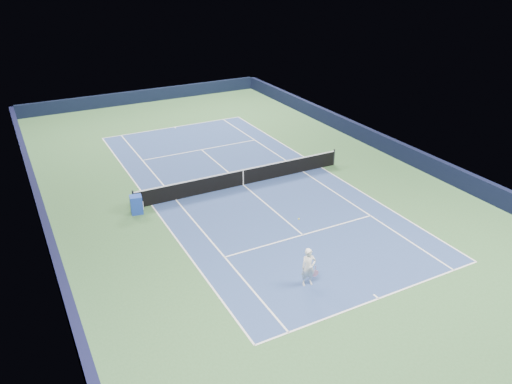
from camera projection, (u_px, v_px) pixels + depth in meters
name	position (u px, v px, depth m)	size (l,w,h in m)	color
ground	(243.00, 185.00, 28.96)	(40.00, 40.00, 0.00)	#345D32
wall_far	(144.00, 96.00, 44.49)	(22.00, 0.35, 1.10)	black
wall_right	(388.00, 145.00, 33.27)	(0.35, 40.00, 1.10)	black
wall_left	(44.00, 219.00, 24.18)	(0.35, 40.00, 1.10)	#111233
court_surface	(243.00, 185.00, 28.96)	(10.97, 23.77, 0.01)	navy
baseline_far	(174.00, 127.00, 38.41)	(10.97, 0.08, 0.00)	white
baseline_near	(379.00, 299.00, 19.51)	(10.97, 0.08, 0.00)	white
sideline_doubles_right	(321.00, 167.00, 31.26)	(0.08, 23.77, 0.00)	white
sideline_doubles_left	(152.00, 205.00, 26.66)	(0.08, 23.77, 0.00)	white
sideline_singles_right	(303.00, 172.00, 30.69)	(0.08, 23.77, 0.00)	white
sideline_singles_left	(176.00, 200.00, 27.23)	(0.08, 23.77, 0.00)	white
service_line_far	(201.00, 150.00, 34.05)	(8.23, 0.08, 0.00)	white
service_line_near	(303.00, 235.00, 23.87)	(8.23, 0.08, 0.00)	white
center_service_line	(243.00, 185.00, 28.96)	(0.08, 12.80, 0.00)	white
center_mark_far	(175.00, 128.00, 38.29)	(0.08, 0.30, 0.00)	white
center_mark_near	(376.00, 296.00, 19.63)	(0.08, 0.30, 0.00)	white
tennis_net	(243.00, 177.00, 28.74)	(12.90, 0.10, 1.07)	black
sponsor_cube	(136.00, 205.00, 25.66)	(0.68, 0.64, 0.98)	#1C3BAA
tennis_player	(309.00, 267.00, 19.99)	(0.80, 1.29, 2.57)	white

